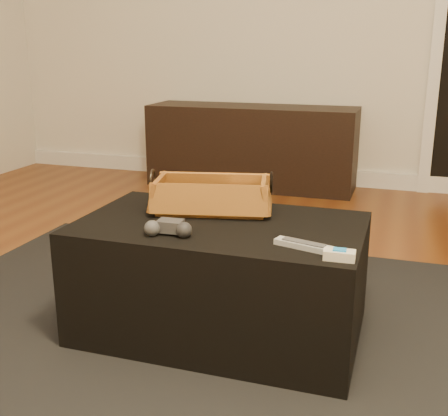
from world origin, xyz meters
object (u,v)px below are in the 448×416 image
(ottoman, at_px, (221,277))
(tv_remote, at_px, (205,205))
(media_cabinet, at_px, (252,147))
(cream_gadget, at_px, (339,255))
(wicker_basket, at_px, (212,198))
(game_controller, at_px, (169,228))
(silver_remote, at_px, (304,245))

(ottoman, height_order, tv_remote, tv_remote)
(media_cabinet, relative_size, cream_gadget, 16.54)
(wicker_basket, relative_size, cream_gadget, 5.21)
(game_controller, xyz_separation_m, cream_gadget, (0.56, -0.05, -0.01))
(ottoman, bearing_deg, media_cabinet, 102.68)
(wicker_basket, relative_size, game_controller, 2.92)
(ottoman, height_order, silver_remote, silver_remote)
(wicker_basket, distance_m, silver_remote, 0.50)
(tv_remote, distance_m, wicker_basket, 0.04)
(wicker_basket, xyz_separation_m, game_controller, (-0.04, -0.31, -0.03))
(tv_remote, relative_size, wicker_basket, 0.49)
(tv_remote, height_order, silver_remote, tv_remote)
(media_cabinet, xyz_separation_m, wicker_basket, (0.43, -2.13, 0.18))
(wicker_basket, xyz_separation_m, silver_remote, (0.40, -0.29, -0.04))
(wicker_basket, bearing_deg, cream_gadget, -34.36)
(silver_remote, height_order, cream_gadget, cream_gadget)
(ottoman, bearing_deg, wicker_basket, 121.90)
(wicker_basket, distance_m, cream_gadget, 0.63)
(media_cabinet, distance_m, cream_gadget, 2.66)
(tv_remote, height_order, game_controller, game_controller)
(ottoman, xyz_separation_m, silver_remote, (0.33, -0.17, 0.22))
(ottoman, relative_size, tv_remote, 4.23)
(game_controller, bearing_deg, silver_remote, 2.27)
(media_cabinet, xyz_separation_m, game_controller, (0.39, -2.44, 0.16))
(game_controller, bearing_deg, media_cabinet, 99.11)
(media_cabinet, distance_m, wicker_basket, 2.18)
(media_cabinet, distance_m, ottoman, 2.31)
(silver_remote, bearing_deg, tv_remote, 147.33)
(silver_remote, xyz_separation_m, cream_gadget, (0.12, -0.06, 0.01))
(tv_remote, height_order, wicker_basket, wicker_basket)
(media_cabinet, relative_size, silver_remote, 8.00)
(wicker_basket, bearing_deg, silver_remote, -35.88)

